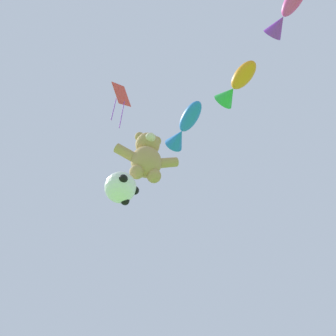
% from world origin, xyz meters
% --- Properties ---
extents(teddy_bear_kite, '(1.79, 0.79, 1.82)m').
position_xyz_m(teddy_bear_kite, '(-1.54, 6.25, 7.74)').
color(teddy_bear_kite, tan).
extents(soccer_ball_kite, '(0.82, 0.81, 0.75)m').
position_xyz_m(soccer_ball_kite, '(-2.11, 6.21, 6.32)').
color(soccer_ball_kite, white).
extents(fish_kite_cobalt, '(0.97, 2.34, 0.77)m').
position_xyz_m(fish_kite_cobalt, '(0.16, 7.66, 11.77)').
color(fish_kite_cobalt, blue).
extents(fish_kite_tangerine, '(1.02, 1.83, 0.74)m').
position_xyz_m(fish_kite_tangerine, '(1.16, 5.15, 11.28)').
color(fish_kite_tangerine, orange).
extents(fish_kite_magenta, '(0.70, 1.75, 0.61)m').
position_xyz_m(fish_kite_magenta, '(1.66, 2.57, 11.47)').
color(fish_kite_magenta, '#E53F9E').
extents(diamond_kite, '(0.97, 0.87, 2.83)m').
position_xyz_m(diamond_kite, '(-2.51, 7.36, 12.29)').
color(diamond_kite, red).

